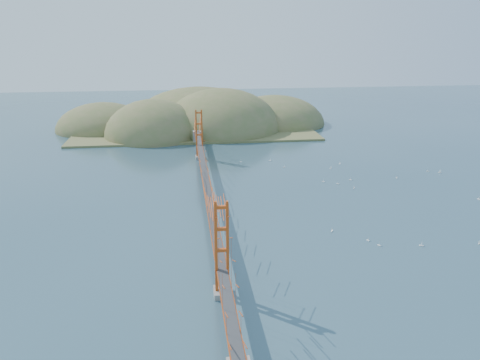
{
  "coord_description": "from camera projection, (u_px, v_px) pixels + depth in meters",
  "views": [
    {
      "loc": [
        -3.92,
        -77.59,
        29.77
      ],
      "look_at": [
        5.85,
        0.0,
        4.15
      ],
      "focal_mm": 35.0,
      "sensor_mm": 36.0,
      "label": 1
    }
  ],
  "objects": [
    {
      "name": "sailboat_2",
      "position": [
        422.0,
        245.0,
        66.75
      ],
      "size": [
        0.65,
        0.65,
        0.74
      ],
      "color": "white",
      "rests_on": "ground"
    },
    {
      "name": "sailboat_14",
      "position": [
        332.0,
        231.0,
        71.46
      ],
      "size": [
        0.67,
        0.67,
        0.72
      ],
      "color": "white",
      "rests_on": "ground"
    },
    {
      "name": "sailboat_17",
      "position": [
        440.0,
        172.0,
        100.35
      ],
      "size": [
        0.64,
        0.54,
        0.74
      ],
      "color": "white",
      "rests_on": "ground"
    },
    {
      "name": "sailboat_0",
      "position": [
        368.0,
        240.0,
        68.41
      ],
      "size": [
        0.55,
        0.55,
        0.62
      ],
      "color": "white",
      "rests_on": "ground"
    },
    {
      "name": "ground",
      "position": [
        207.0,
        204.0,
        82.88
      ],
      "size": [
        320.0,
        320.0,
        0.0
      ],
      "primitive_type": "plane",
      "color": "#2F4E5E",
      "rests_on": "ground"
    },
    {
      "name": "far_headlands",
      "position": [
        202.0,
        126.0,
        147.75
      ],
      "size": [
        84.0,
        58.0,
        25.0
      ],
      "color": "olive",
      "rests_on": "ground"
    },
    {
      "name": "sailboat_1",
      "position": [
        351.0,
        179.0,
        95.53
      ],
      "size": [
        0.71,
        0.71,
        0.74
      ],
      "color": "white",
      "rests_on": "ground"
    },
    {
      "name": "sailboat_13",
      "position": [
        479.0,
        243.0,
        67.37
      ],
      "size": [
        0.59,
        0.59,
        0.61
      ],
      "color": "white",
      "rests_on": "ground"
    },
    {
      "name": "sailboat_11",
      "position": [
        428.0,
        171.0,
        101.23
      ],
      "size": [
        0.7,
        0.7,
        0.73
      ],
      "color": "white",
      "rests_on": "ground"
    },
    {
      "name": "sailboat_3",
      "position": [
        270.0,
        160.0,
        109.08
      ],
      "size": [
        0.63,
        0.52,
        0.73
      ],
      "color": "white",
      "rests_on": "ground"
    },
    {
      "name": "sailboat_extra_0",
      "position": [
        338.0,
        183.0,
        93.1
      ],
      "size": [
        0.55,
        0.51,
        0.62
      ],
      "color": "white",
      "rests_on": "ground"
    },
    {
      "name": "sailboat_9",
      "position": [
        397.0,
        178.0,
        96.73
      ],
      "size": [
        0.44,
        0.51,
        0.59
      ],
      "color": "white",
      "rests_on": "ground"
    },
    {
      "name": "sailboat_5",
      "position": [
        479.0,
        199.0,
        84.79
      ],
      "size": [
        0.64,
        0.64,
        0.72
      ],
      "color": "white",
      "rests_on": "ground"
    },
    {
      "name": "sailboat_15",
      "position": [
        340.0,
        163.0,
        106.84
      ],
      "size": [
        0.46,
        0.54,
        0.62
      ],
      "color": "white",
      "rests_on": "ground"
    },
    {
      "name": "sailboat_6",
      "position": [
        379.0,
        245.0,
        66.83
      ],
      "size": [
        0.61,
        0.61,
        0.64
      ],
      "color": "white",
      "rests_on": "ground"
    },
    {
      "name": "sailboat_16",
      "position": [
        323.0,
        181.0,
        94.44
      ],
      "size": [
        0.61,
        0.61,
        0.65
      ],
      "color": "white",
      "rests_on": "ground"
    },
    {
      "name": "sailboat_4",
      "position": [
        354.0,
        188.0,
        90.52
      ],
      "size": [
        0.57,
        0.57,
        0.61
      ],
      "color": "white",
      "rests_on": "ground"
    },
    {
      "name": "bridge",
      "position": [
        206.0,
        165.0,
        80.87
      ],
      "size": [
        2.2,
        94.4,
        12.0
      ],
      "color": "gray",
      "rests_on": "ground"
    },
    {
      "name": "sailboat_8",
      "position": [
        331.0,
        168.0,
        103.35
      ],
      "size": [
        0.51,
        0.51,
        0.58
      ],
      "color": "white",
      "rests_on": "ground"
    },
    {
      "name": "sailboat_12",
      "position": [
        241.0,
        161.0,
        108.3
      ],
      "size": [
        0.56,
        0.54,
        0.63
      ],
      "color": "white",
      "rests_on": "ground"
    },
    {
      "name": "sailboat_7",
      "position": [
        284.0,
        167.0,
        104.2
      ],
      "size": [
        0.51,
        0.44,
        0.59
      ],
      "color": "white",
      "rests_on": "ground"
    }
  ]
}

